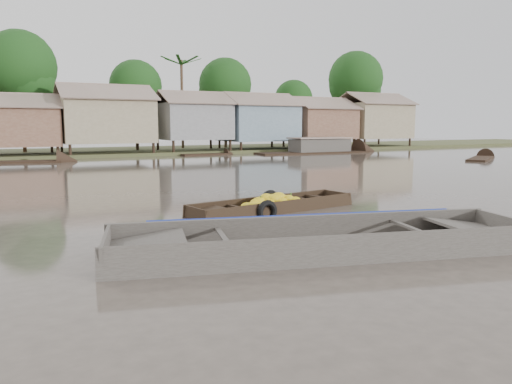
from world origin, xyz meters
name	(u,v)px	position (x,y,z in m)	size (l,w,h in m)	color
ground	(263,233)	(0.00, 0.00, 0.00)	(120.00, 120.00, 0.00)	#484037
riverbank	(106,116)	(3.03, 31.86, 3.07)	(120.00, 12.47, 10.22)	#384723
banana_boat	(272,206)	(1.58, 2.38, 0.13)	(5.21, 2.04, 0.73)	black
viewer_boat	(324,247)	(0.29, -1.89, 0.07)	(8.33, 4.14, 0.65)	#3B3631
distant_boats	(269,153)	(13.64, 24.13, 0.21)	(46.57, 15.59, 1.38)	black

